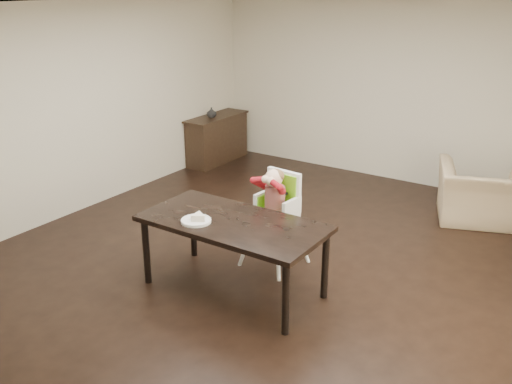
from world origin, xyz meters
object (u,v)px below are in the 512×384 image
Objects in this scene: high_chair at (276,197)px; sideboard at (217,139)px; dining_table at (233,228)px; armchair at (486,185)px.

sideboard is (-2.79, 2.62, -0.37)m from high_chair.
dining_table is at bearing -50.51° from sideboard.
high_chair is 0.87× the size of sideboard.
sideboard is at bearing 142.47° from high_chair.
armchair reaches higher than sideboard.
high_chair is 2.95m from armchair.
high_chair is at bearing -43.14° from sideboard.
dining_table is 0.72m from high_chair.
dining_table is 1.61× the size of armchair.
dining_table is 3.58m from armchair.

